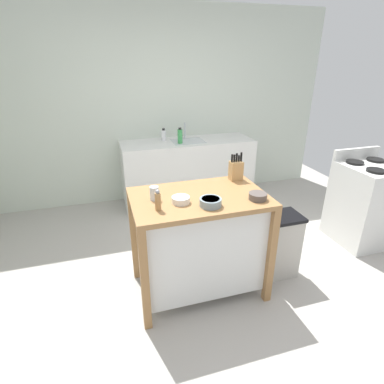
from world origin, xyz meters
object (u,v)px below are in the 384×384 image
object	(u,v)px
drinking_cup	(154,193)
sink_faucet	(185,131)
knife_block	(236,170)
bowl_stoneware_deep	(258,196)
pepper_grinder	(158,201)
bowl_ceramic_small	(211,202)
trash_bin	(278,245)
bowl_ceramic_wide	(181,200)
stove	(366,203)
bottle_dish_soap	(164,135)
bottle_hand_soap	(180,136)
kitchen_island	(199,239)

from	to	relation	value
drinking_cup	sink_faucet	world-z (taller)	sink_faucet
knife_block	bowl_stoneware_deep	distance (m)	0.45
drinking_cup	pepper_grinder	bearing A→B (deg)	-92.02
bowl_ceramic_small	drinking_cup	distance (m)	0.44
trash_bin	sink_faucet	xyz separation A→B (m)	(-0.35, 2.01, 0.69)
bowl_ceramic_wide	stove	world-z (taller)	stove
bowl_ceramic_small	bowl_ceramic_wide	xyz separation A→B (m)	(-0.20, 0.12, -0.01)
bowl_stoneware_deep	sink_faucet	xyz separation A→B (m)	(0.02, 2.18, 0.05)
sink_faucet	bottle_dish_soap	world-z (taller)	sink_faucet
bowl_ceramic_wide	sink_faucet	xyz separation A→B (m)	(0.61, 2.07, 0.06)
bowl_ceramic_wide	bowl_stoneware_deep	bearing A→B (deg)	-11.00
drinking_cup	bottle_dish_soap	world-z (taller)	bottle_dish_soap
trash_bin	knife_block	bearing A→B (deg)	143.48
drinking_cup	stove	xyz separation A→B (m)	(2.39, 0.21, -0.52)
drinking_cup	trash_bin	xyz separation A→B (m)	(1.14, -0.05, -0.66)
drinking_cup	sink_faucet	size ratio (longest dim) A/B	0.50
stove	pepper_grinder	bearing A→B (deg)	-170.60
bottle_hand_soap	bottle_dish_soap	size ratio (longest dim) A/B	1.23
bowl_stoneware_deep	trash_bin	xyz separation A→B (m)	(0.37, 0.18, -0.63)
trash_bin	sink_faucet	bearing A→B (deg)	99.97
bowl_stoneware_deep	sink_faucet	size ratio (longest dim) A/B	0.64
bowl_ceramic_small	bowl_stoneware_deep	size ratio (longest dim) A/B	1.17
bowl_stoneware_deep	drinking_cup	size ratio (longest dim) A/B	1.29
bowl_ceramic_wide	kitchen_island	bearing A→B (deg)	24.63
bowl_stoneware_deep	bowl_ceramic_wide	xyz separation A→B (m)	(-0.59, 0.11, -0.00)
kitchen_island	sink_faucet	world-z (taller)	sink_faucet
knife_block	bowl_ceramic_small	distance (m)	0.60
drinking_cup	bottle_dish_soap	xyz separation A→B (m)	(0.48, 1.92, -0.01)
bowl_ceramic_wide	pepper_grinder	bearing A→B (deg)	-159.47
trash_bin	bowl_ceramic_small	bearing A→B (deg)	-166.86
stove	drinking_cup	bearing A→B (deg)	-174.90
knife_block	drinking_cup	world-z (taller)	knife_block
kitchen_island	pepper_grinder	size ratio (longest dim) A/B	6.79
bowl_ceramic_small	bottle_dish_soap	world-z (taller)	bottle_dish_soap
bowl_ceramic_small	bowl_ceramic_wide	distance (m)	0.23
kitchen_island	pepper_grinder	xyz separation A→B (m)	(-0.36, -0.15, 0.48)
bowl_stoneware_deep	bottle_hand_soap	bearing A→B (deg)	93.37
bowl_ceramic_small	sink_faucet	size ratio (longest dim) A/B	0.75
bowl_ceramic_small	bowl_stoneware_deep	distance (m)	0.39
drinking_cup	knife_block	bearing A→B (deg)	15.38
kitchen_island	bottle_dish_soap	distance (m)	2.01
drinking_cup	pepper_grinder	xyz separation A→B (m)	(-0.01, -0.18, 0.02)
pepper_grinder	drinking_cup	bearing A→B (deg)	87.98
pepper_grinder	knife_block	bearing A→B (deg)	26.80
bowl_stoneware_deep	bottle_dish_soap	bearing A→B (deg)	97.75
sink_faucet	stove	xyz separation A→B (m)	(1.60, -1.74, -0.55)
bottle_dish_soap	bowl_ceramic_small	bearing A→B (deg)	-92.70
knife_block	sink_faucet	distance (m)	1.74
bowl_ceramic_small	sink_faucet	xyz separation A→B (m)	(0.41, 2.18, 0.05)
bottle_dish_soap	kitchen_island	bearing A→B (deg)	-93.68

